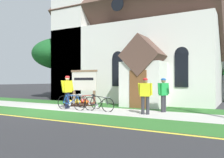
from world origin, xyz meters
TOP-DOWN VIEW (x-y plane):
  - ground at (0.00, 4.00)m, footprint 140.00×140.00m
  - sidewalk_slab at (1.68, 1.46)m, footprint 32.00×2.34m
  - grass_verge at (1.68, -0.75)m, footprint 32.00×2.09m
  - church_lawn at (1.68, 3.73)m, footprint 24.00×2.19m
  - curb_paint_stripe at (1.68, -1.95)m, footprint 28.00×0.16m
  - church_building at (1.24, 8.58)m, footprint 12.25×10.00m
  - church_sign at (-0.04, 3.45)m, footprint 1.96×0.18m
  - flower_bed at (-0.05, 2.98)m, footprint 1.89×1.89m
  - bicycle_silver at (0.42, 1.95)m, footprint 1.73×0.16m
  - bicycle_orange at (1.40, 1.90)m, footprint 1.74×0.11m
  - bicycle_blue at (1.02, 0.87)m, footprint 1.80×0.09m
  - bicycle_black at (2.55, 1.12)m, footprint 1.79×0.08m
  - cyclist_in_red_jersey at (5.49, 2.33)m, footprint 0.40×0.64m
  - cyclist_in_blue_jersey at (4.99, 1.20)m, footprint 0.65×0.30m
  - cyclist_in_white_jersey at (0.48, 1.22)m, footprint 0.33×0.78m
  - yard_deciduous_tree at (-5.30, 7.32)m, footprint 5.13×5.13m
  - distant_hill at (2.24, 71.96)m, footprint 81.14×53.18m

SIDE VIEW (x-z plane):
  - ground at x=0.00m, z-range 0.00..0.00m
  - distant_hill at x=2.24m, z-range -11.75..11.75m
  - curb_paint_stripe at x=1.68m, z-range 0.00..0.01m
  - grass_verge at x=1.68m, z-range 0.00..0.01m
  - church_lawn at x=1.68m, z-range 0.00..0.01m
  - sidewalk_slab at x=1.68m, z-range 0.00..0.01m
  - flower_bed at x=-0.05m, z-range -0.07..0.27m
  - bicycle_orange at x=1.40m, z-range -0.03..0.77m
  - bicycle_silver at x=0.42m, z-range -0.02..0.77m
  - bicycle_black at x=2.55m, z-range -0.04..0.79m
  - bicycle_blue at x=1.02m, z-range -0.04..0.81m
  - cyclist_in_red_jersey at x=5.49m, z-range 0.14..1.79m
  - cyclist_in_blue_jersey at x=4.99m, z-range 0.14..1.79m
  - cyclist_in_white_jersey at x=0.48m, z-range 0.17..1.96m
  - church_sign at x=-0.04m, z-range 0.35..2.55m
  - yard_deciduous_tree at x=-5.30m, z-range 1.25..6.54m
  - church_building at x=1.24m, z-range -1.87..11.54m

